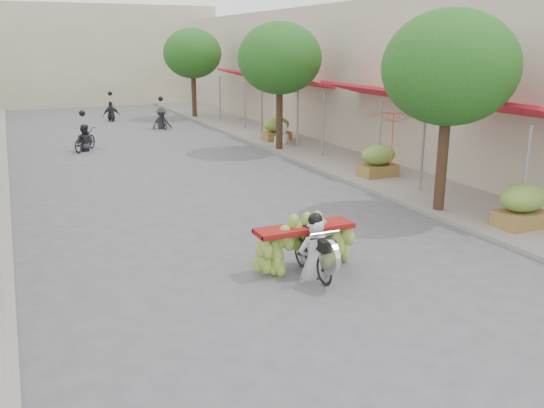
{
  "coord_description": "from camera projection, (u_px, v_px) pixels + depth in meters",
  "views": [
    {
      "loc": [
        -4.73,
        -7.58,
        4.4
      ],
      "look_at": [
        0.13,
        3.12,
        1.1
      ],
      "focal_mm": 38.0,
      "sensor_mm": 36.0,
      "label": 1
    }
  ],
  "objects": [
    {
      "name": "street_tree_mid",
      "position": [
        280.0,
        59.0,
        23.11
      ],
      "size": [
        3.4,
        3.4,
        5.25
      ],
      "color": "#3A2719",
      "rests_on": "ground"
    },
    {
      "name": "produce_crate_mid",
      "position": [
        378.0,
        158.0,
        19.0
      ],
      "size": [
        1.2,
        0.88,
        1.16
      ],
      "color": "olive",
      "rests_on": "ground"
    },
    {
      "name": "bg_motorbike_a",
      "position": [
        84.0,
        133.0,
        24.06
      ],
      "size": [
        1.42,
        1.74,
        1.95
      ],
      "color": "black",
      "rests_on": "ground"
    },
    {
      "name": "bg_motorbike_b",
      "position": [
        161.0,
        112.0,
        30.13
      ],
      "size": [
        1.12,
        1.56,
        1.95
      ],
      "color": "black",
      "rests_on": "ground"
    },
    {
      "name": "produce_crate_near",
      "position": [
        522.0,
        203.0,
        13.74
      ],
      "size": [
        1.2,
        0.88,
        1.16
      ],
      "color": "olive",
      "rests_on": "ground"
    },
    {
      "name": "street_tree_far",
      "position": [
        192.0,
        54.0,
        33.63
      ],
      "size": [
        3.4,
        3.4,
        5.25
      ],
      "color": "#3A2719",
      "rests_on": "ground"
    },
    {
      "name": "market_umbrella",
      "position": [
        395.0,
        109.0,
        17.34
      ],
      "size": [
        2.43,
        2.43,
        1.73
      ],
      "rotation": [
        0.0,
        0.0,
        0.34
      ],
      "color": "#C43E1A",
      "rests_on": "ground"
    },
    {
      "name": "produce_crate_far",
      "position": [
        277.0,
        127.0,
        26.01
      ],
      "size": [
        1.2,
        0.88,
        1.16
      ],
      "color": "olive",
      "rests_on": "ground"
    },
    {
      "name": "shophouse_row_right",
      "position": [
        412.0,
        75.0,
        25.94
      ],
      "size": [
        9.77,
        40.0,
        6.0
      ],
      "color": "#B6AC97",
      "rests_on": "ground"
    },
    {
      "name": "street_tree_near",
      "position": [
        450.0,
        68.0,
        14.34
      ],
      "size": [
        3.4,
        3.4,
        5.25
      ],
      "color": "#3A2719",
      "rests_on": "ground"
    },
    {
      "name": "ground",
      "position": [
        341.0,
        313.0,
        9.71
      ],
      "size": [
        120.0,
        120.0,
        0.0
      ],
      "primitive_type": "plane",
      "color": "#545459",
      "rests_on": "ground"
    },
    {
      "name": "pedestrian",
      "position": [
        282.0,
        122.0,
        25.03
      ],
      "size": [
        1.02,
        0.7,
        1.91
      ],
      "rotation": [
        0.0,
        0.0,
        3.29
      ],
      "color": "white",
      "rests_on": "ground"
    },
    {
      "name": "bg_motorbike_c",
      "position": [
        111.0,
        106.0,
        33.28
      ],
      "size": [
        1.03,
        1.47,
        1.95
      ],
      "color": "black",
      "rests_on": "ground"
    },
    {
      "name": "banana_motorbike",
      "position": [
        310.0,
        239.0,
        11.17
      ],
      "size": [
        2.2,
        1.81,
        2.21
      ],
      "color": "black",
      "rests_on": "ground"
    },
    {
      "name": "far_building",
      "position": [
        74.0,
        55.0,
        42.08
      ],
      "size": [
        20.0,
        6.0,
        7.0
      ],
      "primitive_type": "cube",
      "color": "#C0B798",
      "rests_on": "ground"
    },
    {
      "name": "sidewalk_right",
      "position": [
        302.0,
        144.0,
        25.63
      ],
      "size": [
        4.0,
        60.0,
        0.12
      ],
      "primitive_type": "cube",
      "color": "gray",
      "rests_on": "ground"
    }
  ]
}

